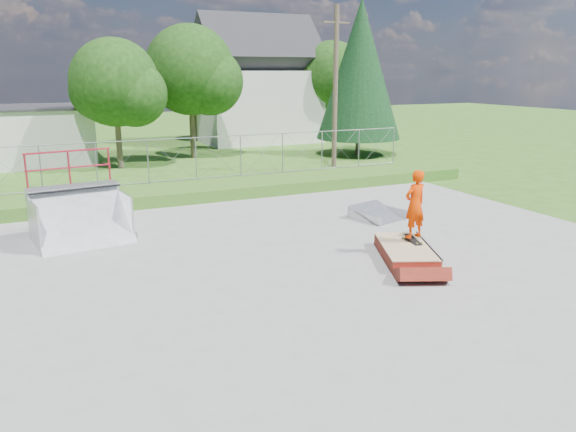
% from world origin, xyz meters
% --- Properties ---
extents(ground, '(120.00, 120.00, 0.00)m').
position_xyz_m(ground, '(0.00, 0.00, 0.00)').
color(ground, '#355E1B').
rests_on(ground, ground).
extents(concrete_pad, '(20.00, 16.00, 0.04)m').
position_xyz_m(concrete_pad, '(0.00, 0.00, 0.02)').
color(concrete_pad, gray).
rests_on(concrete_pad, ground).
extents(grass_berm, '(24.00, 3.00, 0.50)m').
position_xyz_m(grass_berm, '(0.00, 9.50, 0.25)').
color(grass_berm, '#355E1B').
rests_on(grass_berm, ground).
extents(grind_box, '(2.19, 2.89, 0.39)m').
position_xyz_m(grind_box, '(2.63, -0.56, 0.19)').
color(grind_box, maroon).
rests_on(grind_box, concrete_pad).
extents(quarter_pipe, '(2.90, 2.56, 2.63)m').
position_xyz_m(quarter_pipe, '(-5.13, 4.80, 1.31)').
color(quarter_pipe, '#A4A8AC').
rests_on(quarter_pipe, concrete_pad).
extents(flat_bank_ramp, '(1.79, 1.86, 0.44)m').
position_xyz_m(flat_bank_ramp, '(4.32, 3.28, 0.22)').
color(flat_bank_ramp, '#A4A8AC').
rests_on(flat_bank_ramp, concrete_pad).
extents(skateboard, '(0.37, 0.82, 0.13)m').
position_xyz_m(skateboard, '(3.04, -0.34, 0.43)').
color(skateboard, black).
rests_on(skateboard, grind_box).
extents(skater, '(0.75, 0.55, 1.88)m').
position_xyz_m(skater, '(3.04, -0.34, 1.37)').
color(skater, '#F13700').
rests_on(skater, grind_box).
extents(chain_link_fence, '(20.00, 0.06, 1.80)m').
position_xyz_m(chain_link_fence, '(0.00, 10.50, 1.40)').
color(chain_link_fence, gray).
rests_on(chain_link_fence, grass_berm).
extents(gable_house, '(8.40, 6.08, 8.94)m').
position_xyz_m(gable_house, '(9.00, 26.00, 3.84)').
color(gable_house, silver).
rests_on(gable_house, ground).
extents(utility_pole, '(0.24, 0.24, 8.00)m').
position_xyz_m(utility_pole, '(7.50, 12.00, 4.00)').
color(utility_pole, brown).
rests_on(utility_pole, ground).
extents(tree_left_near, '(4.76, 4.48, 6.65)m').
position_xyz_m(tree_left_near, '(-1.75, 17.83, 4.24)').
color(tree_left_near, brown).
rests_on(tree_left_near, ground).
extents(tree_center, '(5.44, 5.12, 7.60)m').
position_xyz_m(tree_center, '(2.78, 19.81, 4.85)').
color(tree_center, brown).
rests_on(tree_center, ground).
extents(tree_right_far, '(5.10, 4.80, 7.12)m').
position_xyz_m(tree_right_far, '(14.27, 23.82, 4.54)').
color(tree_right_far, brown).
rests_on(tree_right_far, ground).
extents(tree_back_mid, '(4.08, 3.84, 5.70)m').
position_xyz_m(tree_back_mid, '(5.21, 27.86, 3.63)').
color(tree_back_mid, brown).
rests_on(tree_back_mid, ground).
extents(conifer_tree, '(5.04, 5.04, 9.10)m').
position_xyz_m(conifer_tree, '(12.00, 17.00, 5.05)').
color(conifer_tree, brown).
rests_on(conifer_tree, ground).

